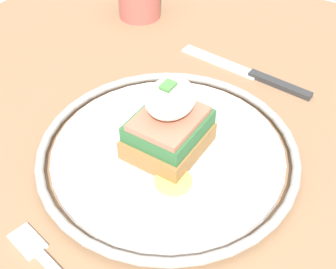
{
  "coord_description": "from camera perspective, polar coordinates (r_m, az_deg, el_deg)",
  "views": [
    {
      "loc": [
        -0.28,
        -0.21,
        1.12
      ],
      "look_at": [
        0.02,
        -0.01,
        0.78
      ],
      "focal_mm": 50.0,
      "sensor_mm": 36.0,
      "label": 1
    }
  ],
  "objects": [
    {
      "name": "sandwich",
      "position": [
        0.48,
        0.13,
        1.32
      ],
      "size": [
        0.1,
        0.09,
        0.09
      ],
      "color": "olive",
      "rests_on": "plate"
    },
    {
      "name": "knife",
      "position": [
        0.64,
        10.47,
        7.16
      ],
      "size": [
        0.03,
        0.2,
        0.01
      ],
      "color": "#2D2D2D",
      "rests_on": "dining_table"
    },
    {
      "name": "dining_table",
      "position": [
        0.6,
        -1.98,
        -11.28
      ],
      "size": [
        0.94,
        0.83,
        0.75
      ],
      "color": "#846042",
      "rests_on": "ground_plane"
    },
    {
      "name": "plate",
      "position": [
        0.51,
        0.0,
        -2.23
      ],
      "size": [
        0.29,
        0.29,
        0.02
      ],
      "color": "silver",
      "rests_on": "dining_table"
    }
  ]
}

